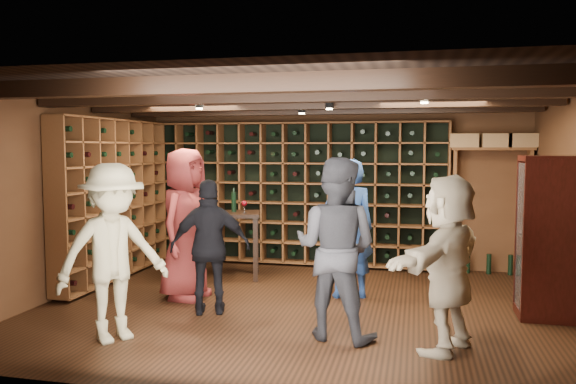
% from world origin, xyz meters
% --- Properties ---
extents(ground, '(6.00, 6.00, 0.00)m').
position_xyz_m(ground, '(0.00, 0.00, 0.00)').
color(ground, black).
rests_on(ground, ground).
extents(room_shell, '(6.00, 6.00, 6.00)m').
position_xyz_m(room_shell, '(0.00, 0.05, 2.42)').
color(room_shell, '#57341E').
rests_on(room_shell, ground).
extents(wine_rack_back, '(4.65, 0.30, 2.20)m').
position_xyz_m(wine_rack_back, '(-0.52, 2.33, 1.15)').
color(wine_rack_back, brown).
rests_on(wine_rack_back, ground).
extents(wine_rack_left, '(0.30, 2.65, 2.20)m').
position_xyz_m(wine_rack_left, '(-2.83, 0.82, 1.15)').
color(wine_rack_left, brown).
rests_on(wine_rack_left, ground).
extents(crate_shelf, '(1.20, 0.32, 2.07)m').
position_xyz_m(crate_shelf, '(2.41, 2.32, 1.57)').
color(crate_shelf, brown).
rests_on(crate_shelf, ground).
extents(display_cabinet, '(0.55, 0.50, 1.75)m').
position_xyz_m(display_cabinet, '(2.71, 0.20, 0.86)').
color(display_cabinet, black).
rests_on(display_cabinet, ground).
extents(man_blue_shirt, '(0.72, 0.58, 1.73)m').
position_xyz_m(man_blue_shirt, '(0.53, 0.58, 0.86)').
color(man_blue_shirt, navy).
rests_on(man_blue_shirt, ground).
extents(man_grey_suit, '(0.99, 0.85, 1.77)m').
position_xyz_m(man_grey_suit, '(0.58, -0.94, 0.89)').
color(man_grey_suit, black).
rests_on(man_grey_suit, ground).
extents(guest_red_floral, '(0.71, 0.98, 1.86)m').
position_xyz_m(guest_red_floral, '(-1.44, 0.09, 0.93)').
color(guest_red_floral, maroon).
rests_on(guest_red_floral, ground).
extents(guest_woman_black, '(0.96, 0.63, 1.52)m').
position_xyz_m(guest_woman_black, '(-0.90, -0.47, 0.76)').
color(guest_woman_black, black).
rests_on(guest_woman_black, ground).
extents(guest_khaki, '(1.18, 1.27, 1.72)m').
position_xyz_m(guest_khaki, '(-1.50, -1.50, 0.86)').
color(guest_khaki, gray).
rests_on(guest_khaki, ground).
extents(guest_beige, '(1.12, 1.56, 1.63)m').
position_xyz_m(guest_beige, '(1.63, -1.06, 0.82)').
color(guest_beige, tan).
rests_on(guest_beige, ground).
extents(tasting_table, '(1.38, 0.93, 1.23)m').
position_xyz_m(tasting_table, '(-1.46, 1.18, 0.83)').
color(tasting_table, black).
rests_on(tasting_table, ground).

